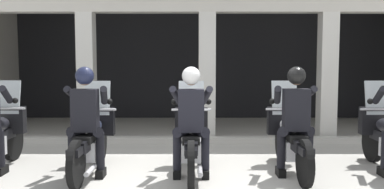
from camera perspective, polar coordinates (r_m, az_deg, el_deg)
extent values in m
plane|color=#A8A59E|center=(8.92, 0.03, -6.07)|extent=(80.00, 80.00, 0.00)
cube|color=black|center=(12.08, 1.62, 4.17)|extent=(11.22, 0.24, 3.11)
cube|color=#BCB7AD|center=(8.81, 2.23, 12.70)|extent=(11.22, 0.36, 0.44)
cube|color=beige|center=(9.00, -14.29, 2.46)|extent=(0.35, 0.36, 2.67)
cube|color=beige|center=(8.73, 2.19, 2.53)|extent=(0.35, 0.36, 2.67)
cube|color=beige|center=(9.18, 18.35, 2.40)|extent=(0.35, 0.36, 2.67)
cube|color=#B7B5AD|center=(8.38, 2.29, -6.36)|extent=(10.82, 0.24, 0.12)
cylinder|color=black|center=(7.54, -23.49, -5.97)|extent=(0.09, 0.64, 0.64)
cube|color=black|center=(7.51, -23.54, -4.41)|extent=(0.14, 0.44, 0.08)
ellipsoid|color=black|center=(7.06, -25.14, -3.78)|extent=(0.26, 0.48, 0.22)
cylinder|color=silver|center=(7.45, -23.73, -4.24)|extent=(0.05, 0.24, 0.53)
cube|color=black|center=(7.38, -23.95, -3.23)|extent=(0.52, 0.16, 0.44)
sphere|color=silver|center=(7.47, -23.65, -2.98)|extent=(0.18, 0.18, 0.18)
cube|color=silver|center=(7.32, -24.12, -0.34)|extent=(0.40, 0.14, 0.54)
cylinder|color=silver|center=(7.26, -24.33, -1.77)|extent=(0.62, 0.04, 0.04)
cylinder|color=black|center=(6.66, -24.96, -6.82)|extent=(0.12, 0.12, 0.53)
cube|color=black|center=(6.74, -24.82, -9.52)|extent=(0.11, 0.26, 0.12)
cylinder|color=black|center=(6.74, -24.28, -0.02)|extent=(0.19, 0.48, 0.31)
sphere|color=black|center=(6.93, -23.23, -0.78)|extent=(0.09, 0.09, 0.09)
cylinder|color=black|center=(6.94, -12.52, -6.59)|extent=(0.09, 0.64, 0.64)
cylinder|color=black|center=(5.62, -15.68, -9.34)|extent=(0.09, 0.64, 0.64)
cube|color=black|center=(6.90, -12.55, -4.90)|extent=(0.14, 0.44, 0.08)
cube|color=silver|center=(6.22, -14.05, -7.47)|extent=(0.28, 0.44, 0.28)
cube|color=black|center=(6.24, -13.96, -6.21)|extent=(0.18, 1.24, 0.16)
ellipsoid|color=#1E2338|center=(6.42, -13.52, -4.27)|extent=(0.26, 0.48, 0.22)
cube|color=black|center=(6.05, -14.39, -5.88)|extent=(0.24, 0.52, 0.10)
cube|color=black|center=(5.63, -15.55, -7.46)|extent=(0.16, 0.48, 0.10)
cylinder|color=silver|center=(6.84, -12.67, -4.72)|extent=(0.05, 0.24, 0.53)
cube|color=black|center=(6.76, -12.80, -3.63)|extent=(0.52, 0.16, 0.44)
sphere|color=silver|center=(6.85, -12.62, -3.34)|extent=(0.18, 0.18, 0.18)
cube|color=silver|center=(6.70, -12.90, -0.48)|extent=(0.40, 0.14, 0.54)
cylinder|color=silver|center=(6.64, -13.03, -2.04)|extent=(0.62, 0.04, 0.04)
cylinder|color=silver|center=(5.90, -13.71, -10.05)|extent=(0.07, 0.55, 0.07)
cube|color=black|center=(5.98, -14.52, -2.14)|extent=(0.36, 0.22, 0.60)
cube|color=black|center=(6.09, -14.24, -1.82)|extent=(0.05, 0.02, 0.32)
sphere|color=tan|center=(5.96, -14.56, 2.24)|extent=(0.21, 0.21, 0.21)
sphere|color=#191E38|center=(5.96, -14.56, 2.52)|extent=(0.26, 0.26, 0.26)
cylinder|color=black|center=(6.00, -13.11, -5.06)|extent=(0.26, 0.29, 0.17)
cylinder|color=black|center=(6.04, -12.50, -7.65)|extent=(0.12, 0.12, 0.53)
cube|color=black|center=(6.13, -12.43, -10.60)|extent=(0.11, 0.26, 0.12)
cylinder|color=black|center=(6.07, -15.69, -5.00)|extent=(0.26, 0.29, 0.17)
cylinder|color=black|center=(6.14, -16.18, -7.52)|extent=(0.12, 0.12, 0.53)
cube|color=black|center=(6.23, -16.08, -10.43)|extent=(0.11, 0.26, 0.12)
cylinder|color=black|center=(6.13, -12.02, -0.14)|extent=(0.19, 0.48, 0.31)
sphere|color=black|center=(6.33, -11.25, -0.97)|extent=(0.09, 0.09, 0.09)
cylinder|color=black|center=(6.24, -15.98, -0.13)|extent=(0.19, 0.48, 0.31)
sphere|color=black|center=(6.46, -15.78, -0.95)|extent=(0.09, 0.09, 0.09)
cylinder|color=black|center=(6.75, 0.00, -6.79)|extent=(0.09, 0.64, 0.64)
cylinder|color=black|center=(5.39, -0.02, -9.76)|extent=(0.09, 0.64, 0.64)
cube|color=black|center=(6.72, 0.00, -5.05)|extent=(0.14, 0.44, 0.08)
cube|color=silver|center=(6.01, -0.01, -7.75)|extent=(0.28, 0.44, 0.28)
cube|color=black|center=(6.03, -0.01, -6.44)|extent=(0.18, 1.24, 0.16)
ellipsoid|color=#B2B2B7|center=(6.22, 0.00, -4.42)|extent=(0.26, 0.48, 0.22)
cube|color=black|center=(5.84, -0.01, -6.11)|extent=(0.24, 0.52, 0.10)
cube|color=black|center=(5.41, -0.02, -7.79)|extent=(0.16, 0.48, 0.10)
cylinder|color=silver|center=(6.65, 0.00, -4.87)|extent=(0.05, 0.24, 0.53)
cube|color=black|center=(6.57, 0.00, -3.75)|extent=(0.52, 0.16, 0.44)
sphere|color=silver|center=(6.67, 0.00, -3.46)|extent=(0.18, 0.18, 0.18)
cube|color=silver|center=(6.51, 0.00, -0.51)|extent=(0.40, 0.14, 0.54)
cylinder|color=silver|center=(6.44, 0.00, -2.12)|extent=(0.62, 0.04, 0.04)
cylinder|color=silver|center=(5.72, 1.21, -10.40)|extent=(0.07, 0.55, 0.07)
cube|color=black|center=(5.76, -0.01, -2.23)|extent=(0.36, 0.22, 0.60)
cube|color=#591414|center=(5.88, -0.01, -1.90)|extent=(0.05, 0.02, 0.32)
sphere|color=tan|center=(5.74, -0.01, 2.30)|extent=(0.21, 0.21, 0.21)
sphere|color=silver|center=(5.74, -0.01, 2.60)|extent=(0.26, 0.26, 0.26)
cylinder|color=black|center=(5.83, 1.37, -5.24)|extent=(0.26, 0.29, 0.17)
cylinder|color=black|center=(5.88, 1.96, -7.87)|extent=(0.12, 0.12, 0.53)
cube|color=black|center=(5.97, 1.94, -10.90)|extent=(0.11, 0.26, 0.12)
cylinder|color=black|center=(5.83, -1.39, -5.24)|extent=(0.26, 0.29, 0.17)
cylinder|color=black|center=(5.88, -1.98, -7.87)|extent=(0.12, 0.12, 0.53)
cube|color=black|center=(5.97, -1.96, -10.90)|extent=(0.11, 0.26, 0.12)
cylinder|color=black|center=(5.97, 2.10, -0.16)|extent=(0.19, 0.48, 0.31)
sphere|color=black|center=(6.19, 2.40, -1.01)|extent=(0.09, 0.09, 0.09)
cylinder|color=black|center=(5.98, -2.12, -0.16)|extent=(0.19, 0.48, 0.31)
sphere|color=black|center=(6.20, -2.41, -1.01)|extent=(0.09, 0.09, 0.09)
cylinder|color=black|center=(6.99, 12.44, -6.51)|extent=(0.09, 0.64, 0.64)
cylinder|color=black|center=(5.67, 15.49, -9.21)|extent=(0.09, 0.64, 0.64)
cube|color=black|center=(6.96, 12.47, -4.83)|extent=(0.14, 0.44, 0.08)
cube|color=silver|center=(6.27, 13.92, -7.37)|extent=(0.28, 0.44, 0.28)
cube|color=black|center=(6.29, 13.83, -6.12)|extent=(0.18, 1.24, 0.16)
ellipsoid|color=#B2B2B7|center=(6.47, 13.40, -4.19)|extent=(0.26, 0.48, 0.22)
cube|color=black|center=(6.11, 14.25, -5.78)|extent=(0.24, 0.52, 0.10)
cube|color=black|center=(5.68, 15.37, -7.35)|extent=(0.16, 0.48, 0.10)
cylinder|color=silver|center=(6.89, 12.58, -4.64)|extent=(0.05, 0.24, 0.53)
cube|color=black|center=(6.81, 12.71, -3.56)|extent=(0.52, 0.16, 0.44)
sphere|color=silver|center=(6.91, 12.53, -3.28)|extent=(0.18, 0.18, 0.18)
cube|color=silver|center=(6.75, 12.80, -0.44)|extent=(0.40, 0.14, 0.54)
cylinder|color=silver|center=(6.69, 12.93, -1.99)|extent=(0.62, 0.04, 0.04)
cylinder|color=silver|center=(6.01, 15.81, -9.82)|extent=(0.07, 0.55, 0.07)
cube|color=black|center=(6.03, 14.37, -2.07)|extent=(0.36, 0.22, 0.60)
cube|color=#591414|center=(6.14, 14.10, -1.76)|extent=(0.05, 0.02, 0.32)
sphere|color=#936B51|center=(6.01, 14.41, 2.26)|extent=(0.21, 0.21, 0.21)
sphere|color=black|center=(6.01, 14.41, 2.54)|extent=(0.26, 0.26, 0.26)
cylinder|color=black|center=(6.13, 15.54, -4.92)|extent=(0.26, 0.29, 0.17)
cylinder|color=black|center=(6.19, 16.02, -7.42)|extent=(0.12, 0.12, 0.53)
cube|color=black|center=(6.28, 15.93, -10.30)|extent=(0.11, 0.26, 0.12)
cylinder|color=black|center=(6.06, 12.97, -4.98)|extent=(0.26, 0.29, 0.17)
cylinder|color=black|center=(6.10, 12.37, -7.54)|extent=(0.12, 0.12, 0.53)
cube|color=black|center=(6.18, 12.30, -10.46)|extent=(0.11, 0.26, 0.12)
cylinder|color=black|center=(6.29, 15.83, -0.09)|extent=(0.19, 0.48, 0.31)
sphere|color=black|center=(6.51, 15.65, -0.90)|extent=(0.09, 0.09, 0.09)
cylinder|color=black|center=(6.18, 11.90, -0.09)|extent=(0.19, 0.48, 0.31)
sphere|color=black|center=(6.39, 11.15, -0.92)|extent=(0.09, 0.09, 0.09)
cylinder|color=black|center=(7.44, 23.85, -6.12)|extent=(0.09, 0.64, 0.64)
cube|color=black|center=(7.41, 23.90, -4.54)|extent=(0.14, 0.44, 0.08)
cylinder|color=silver|center=(7.35, 24.10, -4.37)|extent=(0.05, 0.24, 0.53)
cube|color=black|center=(7.27, 24.33, -3.35)|extent=(0.52, 0.16, 0.44)
sphere|color=silver|center=(7.36, 24.02, -3.09)|extent=(0.18, 0.18, 0.18)
cube|color=silver|center=(7.22, 24.49, -0.42)|extent=(0.40, 0.14, 0.54)
cylinder|color=silver|center=(7.16, 24.71, -1.87)|extent=(0.62, 0.04, 0.04)
cylinder|color=black|center=(6.64, 24.67, -0.10)|extent=(0.19, 0.48, 0.31)
sphere|color=black|center=(6.82, 23.60, -0.87)|extent=(0.09, 0.09, 0.09)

